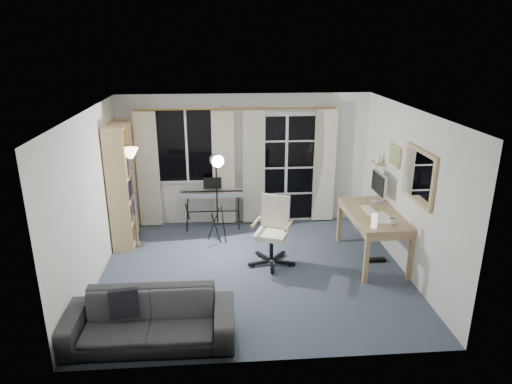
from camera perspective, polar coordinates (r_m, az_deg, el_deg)
The scene contains 17 objects.
floor at distance 6.95m, azimuth -0.33°, elevation -9.96°, with size 4.50×4.00×0.02m, color #374351.
window at distance 8.27m, azimuth -8.67°, elevation 5.80°, with size 1.20×0.08×1.40m.
french_door at distance 8.45m, azimuth 3.76°, elevation 2.93°, with size 1.32×0.09×2.11m.
curtains at distance 8.27m, azimuth -2.25°, elevation 3.09°, with size 3.60×0.07×2.13m.
bookshelf at distance 7.87m, azimuth -16.66°, elevation 0.50°, with size 0.38×0.96×2.04m.
torchiere_lamp at distance 7.54m, azimuth -15.28°, elevation 2.87°, with size 0.34×0.34×1.68m.
keyboard_piano at distance 8.22m, azimuth -5.45°, elevation -0.23°, with size 1.21×0.59×0.88m.
studio_light at distance 7.40m, azimuth -4.90°, elevation 2.64°, with size 0.35×0.35×1.60m.
office_chair at distance 7.01m, azimuth 2.23°, elevation -3.99°, with size 0.73×0.74×1.05m.
desk at distance 7.25m, azimuth 14.51°, elevation -3.20°, with size 0.77×1.49×0.79m.
monitor at distance 7.58m, azimuth 15.09°, elevation 0.91°, with size 0.19×0.57×0.49m.
desk_clutter at distance 7.05m, azimuth 14.57°, elevation -4.48°, with size 0.45×0.90×1.00m.
mug at distance 6.79m, azimuth 16.74°, elevation -3.45°, with size 0.13×0.10×0.13m, color silver.
wall_mirror at distance 6.56m, azimuth 19.64°, elevation 1.92°, with size 0.04×0.94×0.74m.
framed_print at distance 7.35m, azimuth 16.97°, elevation 4.34°, with size 0.03×0.42×0.32m.
wall_shelf at distance 7.82m, azimuth 15.09°, elevation 3.91°, with size 0.16×0.30×0.18m.
sofa at distance 5.47m, azimuth -13.38°, elevation -14.41°, with size 1.95×0.59×0.76m.
Camera 1 is at (-0.44, -6.07, 3.33)m, focal length 32.00 mm.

